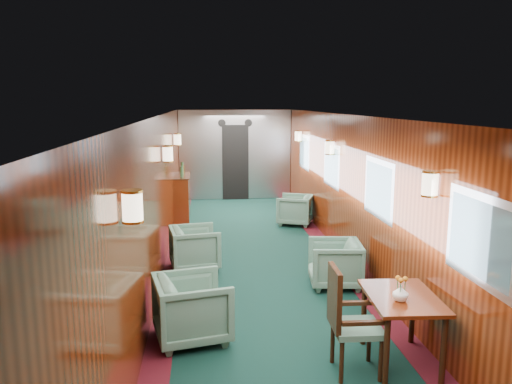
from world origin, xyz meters
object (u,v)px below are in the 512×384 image
armchair_right_near (335,263)px  armchair_left_far (195,248)px  side_chair (347,316)px  armchair_left_near (192,308)px  credenza (182,197)px  dining_table (402,306)px  armchair_right_far (295,210)px

armchair_right_near → armchair_left_far: bearing=-108.8°
side_chair → armchair_left_near: side_chair is taller
armchair_left_near → credenza: bearing=-8.9°
credenza → armchair_left_far: (0.34, -3.35, -0.18)m
armchair_left_far → side_chair: bearing=-164.6°
credenza → dining_table: bearing=-69.4°
armchair_right_near → side_chair: bearing=-5.3°
armchair_left_near → armchair_right_far: size_ratio=1.13×
armchair_right_near → armchair_right_far: size_ratio=1.03×
dining_table → side_chair: bearing=-165.0°
side_chair → credenza: credenza is taller
side_chair → armchair_left_far: bearing=116.6°
armchair_right_far → side_chair: bearing=15.2°
dining_table → armchair_right_near: dining_table is taller
armchair_left_near → armchair_right_near: size_ratio=1.10×
armchair_right_near → armchair_right_far: armchair_right_near is taller
credenza → side_chair: bearing=-74.4°
armchair_right_near → armchair_right_far: 3.64m
side_chair → armchair_left_near: size_ratio=1.34×
credenza → armchair_right_near: 4.90m
dining_table → armchair_left_far: bearing=127.5°
armchair_right_near → armchair_left_near: bearing=-47.2°
armchair_left_far → armchair_right_near: armchair_left_far is taller
side_chair → credenza: (-1.84, 6.59, -0.06)m
armchair_left_far → armchair_right_far: bearing=-47.4°
side_chair → armchair_right_far: 5.95m
dining_table → credenza: credenza is taller
armchair_left_far → armchair_right_near: 2.22m
armchair_left_near → armchair_right_far: 5.48m
armchair_right_near → armchair_right_far: (0.09, 3.63, -0.01)m
armchair_left_near → armchair_right_far: bearing=-34.6°
armchair_left_near → armchair_right_near: armchair_left_near is taller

